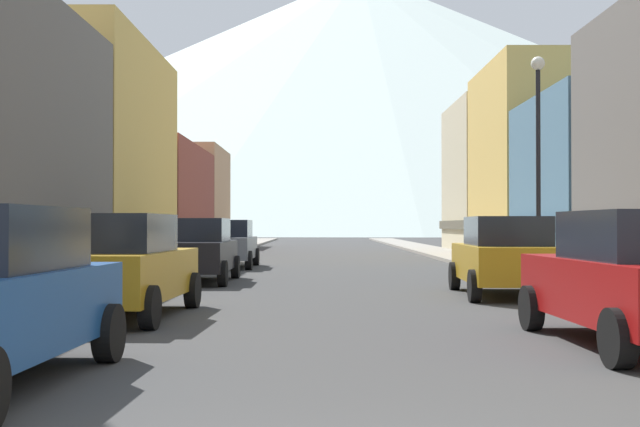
# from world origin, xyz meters

# --- Properties ---
(sidewalk_left) EXTENTS (2.50, 100.00, 0.15)m
(sidewalk_left) POSITION_xyz_m (-6.25, 35.00, 0.07)
(sidewalk_left) COLOR gray
(sidewalk_left) RESTS_ON ground
(sidewalk_right) EXTENTS (2.50, 100.00, 0.15)m
(sidewalk_right) POSITION_xyz_m (6.25, 35.00, 0.07)
(sidewalk_right) COLOR gray
(sidewalk_right) RESTS_ON ground
(storefront_left_2) EXTENTS (6.64, 12.49, 9.26)m
(storefront_left_2) POSITION_xyz_m (-10.67, 30.37, 4.47)
(storefront_left_2) COLOR #D8B259
(storefront_left_2) RESTS_ON ground
(storefront_left_3) EXTENTS (10.03, 13.95, 6.26)m
(storefront_left_3) POSITION_xyz_m (-12.37, 43.95, 3.01)
(storefront_left_3) COLOR brown
(storefront_left_3) RESTS_ON ground
(storefront_left_4) EXTENTS (7.61, 9.83, 7.23)m
(storefront_left_4) POSITION_xyz_m (-11.16, 55.95, 3.48)
(storefront_left_4) COLOR tan
(storefront_left_4) RESTS_ON ground
(storefront_right_3) EXTENTS (6.87, 9.10, 9.18)m
(storefront_right_3) POSITION_xyz_m (10.79, 34.68, 4.43)
(storefront_right_3) COLOR #D8B259
(storefront_right_3) RESTS_ON ground
(storefront_right_4) EXTENTS (9.29, 9.05, 8.78)m
(storefront_right_4) POSITION_xyz_m (11.99, 44.08, 4.23)
(storefront_right_4) COLOR beige
(storefront_right_4) RESTS_ON ground
(car_left_1) EXTENTS (2.22, 4.47, 1.78)m
(car_left_1) POSITION_xyz_m (-3.80, 9.91, 0.90)
(car_left_1) COLOR #B28419
(car_left_1) RESTS_ON ground
(car_left_2) EXTENTS (2.07, 4.41, 1.78)m
(car_left_2) POSITION_xyz_m (-3.80, 18.65, 0.90)
(car_left_2) COLOR black
(car_left_2) RESTS_ON ground
(car_left_3) EXTENTS (2.06, 4.40, 1.78)m
(car_left_3) POSITION_xyz_m (-3.80, 26.43, 0.90)
(car_left_3) COLOR slate
(car_left_3) RESTS_ON ground
(car_right_1) EXTENTS (2.21, 4.47, 1.78)m
(car_right_1) POSITION_xyz_m (3.80, 14.24, 0.90)
(car_right_1) COLOR #B28419
(car_right_1) RESTS_ON ground
(potted_plant_0) EXTENTS (0.65, 0.65, 1.02)m
(potted_plant_0) POSITION_xyz_m (-7.00, 16.07, 0.69)
(potted_plant_0) COLOR brown
(potted_plant_0) RESTS_ON sidewalk_left
(pedestrian_0) EXTENTS (0.36, 0.36, 1.69)m
(pedestrian_0) POSITION_xyz_m (6.25, 13.29, 0.93)
(pedestrian_0) COLOR maroon
(pedestrian_0) RESTS_ON sidewalk_right
(streetlamp_right) EXTENTS (0.36, 0.36, 5.86)m
(streetlamp_right) POSITION_xyz_m (5.35, 17.21, 3.99)
(streetlamp_right) COLOR black
(streetlamp_right) RESTS_ON sidewalk_right
(mountain_backdrop) EXTENTS (321.36, 321.36, 83.47)m
(mountain_backdrop) POSITION_xyz_m (12.77, 260.00, 41.74)
(mountain_backdrop) COLOR silver
(mountain_backdrop) RESTS_ON ground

